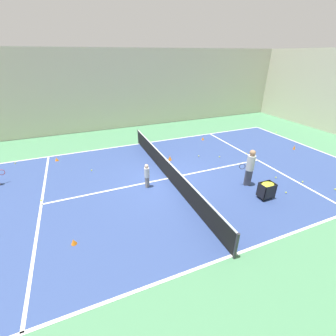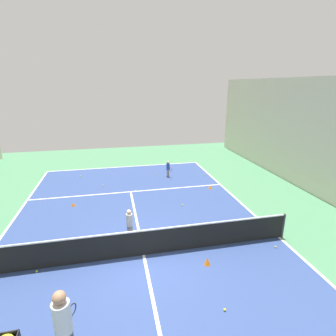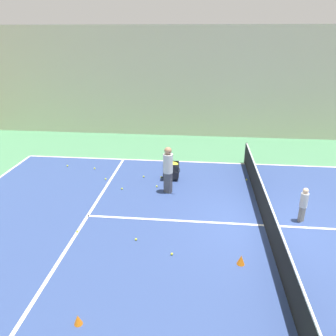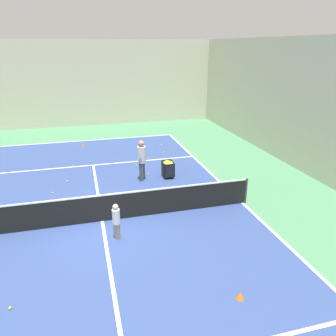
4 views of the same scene
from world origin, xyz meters
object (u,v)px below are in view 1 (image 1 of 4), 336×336
at_px(tennis_net, 168,169).
at_px(ball_cart, 267,188).
at_px(coach_at_net, 250,166).
at_px(training_cone_0, 74,242).
at_px(child_midcourt, 147,174).
at_px(training_cone_1, 203,138).

relative_size(tennis_net, ball_cart, 14.26).
relative_size(coach_at_net, training_cone_0, 9.15).
xyz_separation_m(child_midcourt, training_cone_0, (2.53, -3.40, -0.59)).
bearing_deg(tennis_net, coach_at_net, 58.24).
distance_m(coach_at_net, child_midcourt, 4.84).
bearing_deg(training_cone_0, child_midcourt, 126.64).
height_order(tennis_net, child_midcourt, child_midcourt).
bearing_deg(ball_cart, training_cone_0, -92.52).
bearing_deg(coach_at_net, training_cone_1, -72.60).
xyz_separation_m(training_cone_0, training_cone_1, (-7.23, 9.19, 0.02)).
relative_size(tennis_net, coach_at_net, 5.97).
xyz_separation_m(tennis_net, training_cone_0, (2.90, -4.62, -0.42)).
height_order(coach_at_net, child_midcourt, coach_at_net).
bearing_deg(training_cone_0, coach_at_net, 96.16).
distance_m(coach_at_net, training_cone_0, 8.03).
xyz_separation_m(tennis_net, ball_cart, (3.25, 3.30, 0.02)).
bearing_deg(tennis_net, child_midcourt, -72.80).
height_order(coach_at_net, training_cone_0, coach_at_net).
distance_m(tennis_net, training_cone_0, 5.47).
bearing_deg(coach_at_net, tennis_net, -3.11).
xyz_separation_m(coach_at_net, ball_cart, (1.20, -0.01, -0.51)).
relative_size(training_cone_0, training_cone_1, 0.84).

